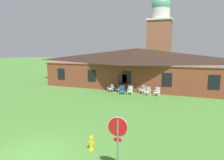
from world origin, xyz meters
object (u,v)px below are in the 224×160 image
(lawn_chair_right_end, at_px, (143,89))
(lawn_chair_far_side, at_px, (148,91))
(stop_sign, at_px, (118,135))
(lawn_chair_under_eave, at_px, (157,91))
(lawn_chair_by_porch, at_px, (111,88))
(lawn_chair_left_end, at_px, (122,90))
(lawn_chair_middle, at_px, (130,90))
(lawn_chair_near_door, at_px, (119,88))
(trash_bin, at_px, (121,88))
(fire_hydrant, at_px, (91,143))

(lawn_chair_right_end, distance_m, lawn_chair_far_side, 0.93)
(stop_sign, xyz_separation_m, lawn_chair_under_eave, (-0.49, 14.64, -1.29))
(lawn_chair_by_porch, height_order, lawn_chair_right_end, same)
(lawn_chair_by_porch, distance_m, lawn_chair_left_end, 1.70)
(lawn_chair_middle, relative_size, lawn_chair_under_eave, 1.00)
(lawn_chair_left_end, height_order, lawn_chair_right_end, same)
(stop_sign, xyz_separation_m, lawn_chair_near_door, (-5.14, 14.96, -1.29))
(lawn_chair_far_side, bearing_deg, lawn_chair_by_porch, 178.53)
(stop_sign, height_order, lawn_chair_left_end, stop_sign)
(lawn_chair_by_porch, relative_size, lawn_chair_under_eave, 1.00)
(lawn_chair_right_end, distance_m, trash_bin, 2.76)
(lawn_chair_by_porch, distance_m, lawn_chair_under_eave, 5.50)
(stop_sign, distance_m, lawn_chair_far_side, 14.64)
(lawn_chair_right_end, bearing_deg, stop_sign, -81.67)
(lawn_chair_by_porch, bearing_deg, lawn_chair_right_end, 7.63)
(lawn_chair_near_door, xyz_separation_m, lawn_chair_far_side, (3.62, -0.46, 0.00))
(lawn_chair_far_side, relative_size, lawn_chair_under_eave, 1.00)
(lawn_chair_near_door, xyz_separation_m, lawn_chair_under_eave, (4.65, -0.32, 0.00))
(lawn_chair_far_side, bearing_deg, lawn_chair_middle, -171.67)
(lawn_chair_under_eave, distance_m, fire_hydrant, 13.23)
(lawn_chair_left_end, height_order, lawn_chair_far_side, same)
(fire_hydrant, bearing_deg, lawn_chair_under_eave, 83.65)
(stop_sign, relative_size, lawn_chair_under_eave, 2.65)
(lawn_chair_near_door, distance_m, lawn_chair_far_side, 3.65)
(lawn_chair_near_door, xyz_separation_m, lawn_chair_left_end, (0.76, -0.89, 0.00))
(lawn_chair_by_porch, distance_m, trash_bin, 1.14)
(lawn_chair_far_side, xyz_separation_m, trash_bin, (-3.46, 0.63, -0.00))
(lawn_chair_near_door, bearing_deg, stop_sign, -71.04)
(lawn_chair_middle, distance_m, fire_hydrant, 12.81)
(stop_sign, distance_m, lawn_chair_under_eave, 14.71)
(lawn_chair_under_eave, xyz_separation_m, fire_hydrant, (-1.46, -13.14, -0.12))
(lawn_chair_left_end, bearing_deg, trash_bin, 119.00)
(lawn_chair_right_end, bearing_deg, trash_bin, 179.78)
(stop_sign, relative_size, lawn_chair_by_porch, 2.65)
(stop_sign, bearing_deg, lawn_chair_middle, 103.71)
(lawn_chair_near_door, height_order, lawn_chair_right_end, same)
(stop_sign, xyz_separation_m, lawn_chair_middle, (-3.47, 14.22, -1.29))
(lawn_chair_left_end, bearing_deg, stop_sign, -72.70)
(lawn_chair_under_eave, bearing_deg, lawn_chair_left_end, -171.71)
(lawn_chair_near_door, height_order, fire_hydrant, lawn_chair_near_door)
(lawn_chair_by_porch, height_order, lawn_chair_middle, same)
(lawn_chair_near_door, bearing_deg, lawn_chair_left_end, -49.55)
(lawn_chair_middle, height_order, trash_bin, trash_bin)
(lawn_chair_right_end, bearing_deg, lawn_chair_far_side, -41.64)
(lawn_chair_by_porch, distance_m, fire_hydrant, 13.73)
(lawn_chair_far_side, xyz_separation_m, fire_hydrant, (-0.44, -13.01, -0.12))
(stop_sign, distance_m, lawn_chair_near_door, 15.87)
(lawn_chair_right_end, relative_size, lawn_chair_far_side, 1.00)
(lawn_chair_near_door, xyz_separation_m, fire_hydrant, (3.19, -13.46, -0.12))
(lawn_chair_by_porch, xyz_separation_m, lawn_chair_under_eave, (5.50, 0.02, 0.00))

